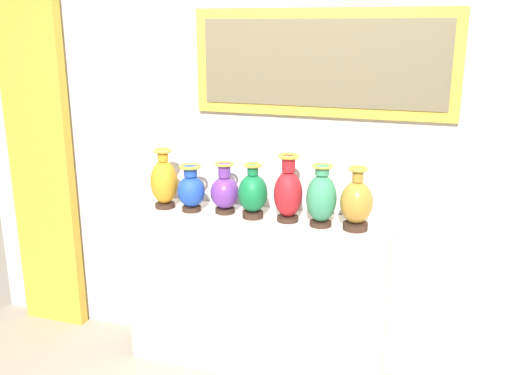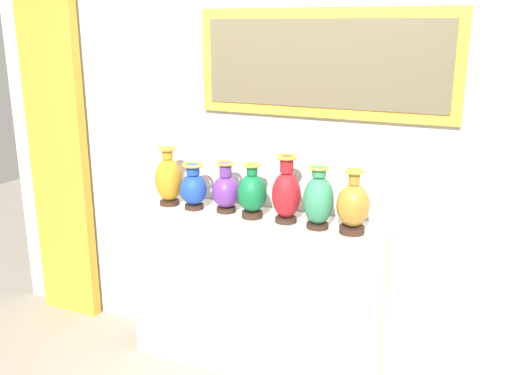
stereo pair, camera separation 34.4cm
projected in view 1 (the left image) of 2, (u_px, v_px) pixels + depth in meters
The scene contains 11 objects.
ground_plane at pixel (256, 365), 3.78m from camera, with size 10.28×10.28×0.00m, color gray.
display_shelf at pixel (256, 293), 3.64m from camera, with size 1.65×0.35×1.05m, color silver.
back_wall at pixel (269, 146), 3.59m from camera, with size 4.28×0.14×2.85m.
curtain_gold at pixel (42, 167), 4.06m from camera, with size 0.49×0.08×2.40m, color gold.
vase_amber at pixel (164, 181), 3.60m from camera, with size 0.17×0.17×0.38m.
vase_sapphire at pixel (191, 190), 3.54m from camera, with size 0.17×0.17×0.30m.
vase_violet at pixel (225, 191), 3.50m from camera, with size 0.18×0.18×0.32m.
vase_emerald at pixel (253, 193), 3.41m from camera, with size 0.18×0.18×0.34m.
vase_crimson at pixel (288, 192), 3.34m from camera, with size 0.17×0.17×0.41m.
vase_jade at pixel (321, 198), 3.27m from camera, with size 0.18×0.18×0.36m.
vase_ochre at pixel (357, 203), 3.21m from camera, with size 0.19×0.19×0.37m.
Camera 1 is at (1.05, -3.14, 2.17)m, focal length 39.97 mm.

